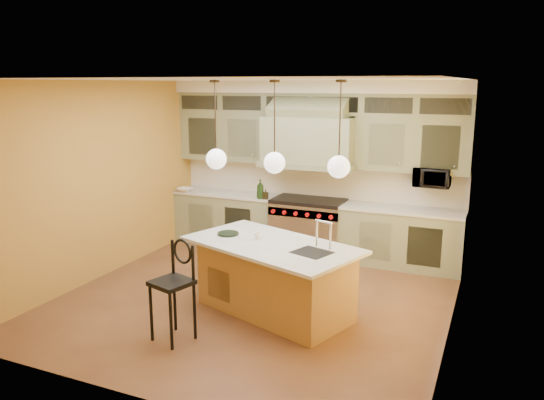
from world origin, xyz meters
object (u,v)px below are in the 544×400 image
at_px(range, 309,226).
at_px(kitchen_island, 275,277).
at_px(counter_stool, 174,284).
at_px(microwave, 432,177).

distance_m(range, kitchen_island, 2.43).
xyz_separation_m(kitchen_island, counter_stool, (-0.75, -1.12, 0.18)).
relative_size(kitchen_island, counter_stool, 2.10).
height_order(range, counter_stool, counter_stool).
xyz_separation_m(counter_stool, microwave, (2.29, 3.62, 0.79)).
xyz_separation_m(range, counter_stool, (-0.34, -3.51, 0.17)).
distance_m(counter_stool, microwave, 4.36).
height_order(range, microwave, microwave).
bearing_deg(range, microwave, 3.12).
height_order(kitchen_island, microwave, microwave).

